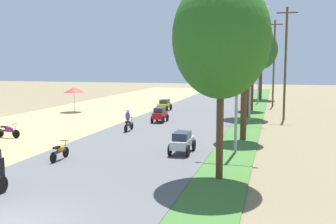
{
  "coord_description": "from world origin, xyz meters",
  "views": [
    {
      "loc": [
        7.85,
        -10.22,
        4.98
      ],
      "look_at": [
        -0.01,
        19.32,
        1.31
      ],
      "focal_mm": 43.16,
      "sensor_mm": 36.0,
      "label": 1
    }
  ],
  "objects_px": {
    "median_tree_fifth": "(261,50)",
    "utility_pole_near": "(274,62)",
    "median_tree_second": "(245,55)",
    "motorbike_ahead_second": "(60,151)",
    "car_sedan_silver": "(182,141)",
    "motorbike_ahead_third": "(128,121)",
    "streetlamp_farthest": "(262,68)",
    "median_tree_nearest": "(221,38)",
    "streetlamp_far": "(259,66)",
    "utility_pole_far": "(285,62)",
    "median_tree_fourth": "(253,58)",
    "car_sedan_yellow": "(164,105)",
    "parked_motorbike_fourth": "(8,130)",
    "streetlamp_near": "(237,69)",
    "vendor_umbrella": "(74,90)",
    "car_hatchback_red": "(160,114)",
    "median_tree_third": "(250,40)",
    "streetlamp_mid": "(251,68)"
  },
  "relations": [
    {
      "from": "utility_pole_near",
      "to": "motorbike_ahead_third",
      "type": "height_order",
      "value": "utility_pole_near"
    },
    {
      "from": "median_tree_fourth",
      "to": "median_tree_fifth",
      "type": "height_order",
      "value": "median_tree_fifth"
    },
    {
      "from": "streetlamp_farthest",
      "to": "utility_pole_far",
      "type": "height_order",
      "value": "utility_pole_far"
    },
    {
      "from": "median_tree_fifth",
      "to": "motorbike_ahead_second",
      "type": "distance_m",
      "value": 40.89
    },
    {
      "from": "streetlamp_far",
      "to": "utility_pole_far",
      "type": "height_order",
      "value": "utility_pole_far"
    },
    {
      "from": "median_tree_third",
      "to": "median_tree_fifth",
      "type": "bearing_deg",
      "value": 89.07
    },
    {
      "from": "parked_motorbike_fourth",
      "to": "streetlamp_near",
      "type": "height_order",
      "value": "streetlamp_near"
    },
    {
      "from": "parked_motorbike_fourth",
      "to": "vendor_umbrella",
      "type": "distance_m",
      "value": 14.75
    },
    {
      "from": "vendor_umbrella",
      "to": "median_tree_second",
      "type": "bearing_deg",
      "value": -31.3
    },
    {
      "from": "streetlamp_far",
      "to": "utility_pole_far",
      "type": "bearing_deg",
      "value": -78.89
    },
    {
      "from": "utility_pole_near",
      "to": "median_tree_second",
      "type": "bearing_deg",
      "value": -94.39
    },
    {
      "from": "median_tree_fourth",
      "to": "car_sedan_yellow",
      "type": "distance_m",
      "value": 10.48
    },
    {
      "from": "streetlamp_mid",
      "to": "car_hatchback_red",
      "type": "bearing_deg",
      "value": -162.87
    },
    {
      "from": "car_sedan_yellow",
      "to": "streetlamp_farthest",
      "type": "bearing_deg",
      "value": 68.32
    },
    {
      "from": "streetlamp_near",
      "to": "utility_pole_near",
      "type": "xyz_separation_m",
      "value": [
        1.8,
        26.29,
        0.45
      ]
    },
    {
      "from": "car_sedan_yellow",
      "to": "motorbike_ahead_second",
      "type": "xyz_separation_m",
      "value": [
        0.56,
        -22.12,
        -0.17
      ]
    },
    {
      "from": "parked_motorbike_fourth",
      "to": "median_tree_nearest",
      "type": "xyz_separation_m",
      "value": [
        14.94,
        -5.97,
        5.49
      ]
    },
    {
      "from": "median_tree_fifth",
      "to": "utility_pole_near",
      "type": "bearing_deg",
      "value": -78.89
    },
    {
      "from": "utility_pole_near",
      "to": "car_sedan_silver",
      "type": "bearing_deg",
      "value": -99.55
    },
    {
      "from": "median_tree_fourth",
      "to": "utility_pole_far",
      "type": "height_order",
      "value": "utility_pole_far"
    },
    {
      "from": "car_sedan_yellow",
      "to": "motorbike_ahead_second",
      "type": "height_order",
      "value": "car_sedan_yellow"
    },
    {
      "from": "vendor_umbrella",
      "to": "streetlamp_far",
      "type": "distance_m",
      "value": 23.17
    },
    {
      "from": "motorbike_ahead_second",
      "to": "median_tree_third",
      "type": "bearing_deg",
      "value": 67.37
    },
    {
      "from": "vendor_umbrella",
      "to": "median_tree_second",
      "type": "height_order",
      "value": "median_tree_second"
    },
    {
      "from": "utility_pole_near",
      "to": "utility_pole_far",
      "type": "relative_size",
      "value": 1.0
    },
    {
      "from": "median_tree_fourth",
      "to": "utility_pole_near",
      "type": "relative_size",
      "value": 0.7
    },
    {
      "from": "vendor_umbrella",
      "to": "utility_pole_far",
      "type": "relative_size",
      "value": 0.26
    },
    {
      "from": "car_hatchback_red",
      "to": "car_sedan_yellow",
      "type": "height_order",
      "value": "car_hatchback_red"
    },
    {
      "from": "vendor_umbrella",
      "to": "median_tree_fifth",
      "type": "height_order",
      "value": "median_tree_fifth"
    },
    {
      "from": "parked_motorbike_fourth",
      "to": "utility_pole_near",
      "type": "xyz_separation_m",
      "value": [
        16.93,
        25.65,
        4.61
      ]
    },
    {
      "from": "car_hatchback_red",
      "to": "car_sedan_yellow",
      "type": "distance_m",
      "value": 8.03
    },
    {
      "from": "median_tree_second",
      "to": "motorbike_ahead_second",
      "type": "relative_size",
      "value": 3.96
    },
    {
      "from": "utility_pole_near",
      "to": "median_tree_fourth",
      "type": "bearing_deg",
      "value": -112.43
    },
    {
      "from": "median_tree_nearest",
      "to": "median_tree_third",
      "type": "xyz_separation_m",
      "value": [
        -0.1,
        20.8,
        1.03
      ]
    },
    {
      "from": "median_tree_fifth",
      "to": "car_sedan_yellow",
      "type": "relative_size",
      "value": 4.2
    },
    {
      "from": "median_tree_nearest",
      "to": "streetlamp_farthest",
      "type": "relative_size",
      "value": 1.19
    },
    {
      "from": "median_tree_third",
      "to": "car_sedan_silver",
      "type": "bearing_deg",
      "value": -98.67
    },
    {
      "from": "median_tree_nearest",
      "to": "car_sedan_yellow",
      "type": "xyz_separation_m",
      "value": [
        -8.86,
        23.23,
        -5.3
      ]
    },
    {
      "from": "vendor_umbrella",
      "to": "utility_pole_far",
      "type": "bearing_deg",
      "value": 0.03
    },
    {
      "from": "parked_motorbike_fourth",
      "to": "streetlamp_near",
      "type": "bearing_deg",
      "value": -2.42
    },
    {
      "from": "streetlamp_farthest",
      "to": "median_tree_nearest",
      "type": "bearing_deg",
      "value": -90.23
    },
    {
      "from": "streetlamp_near",
      "to": "utility_pole_near",
      "type": "relative_size",
      "value": 0.81
    },
    {
      "from": "median_tree_fourth",
      "to": "streetlamp_mid",
      "type": "xyz_separation_m",
      "value": [
        0.32,
        -8.84,
        -0.9
      ]
    },
    {
      "from": "median_tree_fifth",
      "to": "motorbike_ahead_second",
      "type": "bearing_deg",
      "value": -102.19
    },
    {
      "from": "median_tree_fourth",
      "to": "median_tree_fifth",
      "type": "xyz_separation_m",
      "value": [
        0.36,
        14.12,
        1.3
      ]
    },
    {
      "from": "median_tree_fourth",
      "to": "median_tree_nearest",
      "type": "bearing_deg",
      "value": -89.7
    },
    {
      "from": "median_tree_third",
      "to": "streetlamp_farthest",
      "type": "bearing_deg",
      "value": 89.36
    },
    {
      "from": "median_tree_third",
      "to": "median_tree_fifth",
      "type": "height_order",
      "value": "median_tree_fifth"
    },
    {
      "from": "vendor_umbrella",
      "to": "streetlamp_near",
      "type": "bearing_deg",
      "value": -40.08
    },
    {
      "from": "car_sedan_silver",
      "to": "motorbike_ahead_third",
      "type": "xyz_separation_m",
      "value": [
        -5.42,
        6.11,
        0.11
      ]
    }
  ]
}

